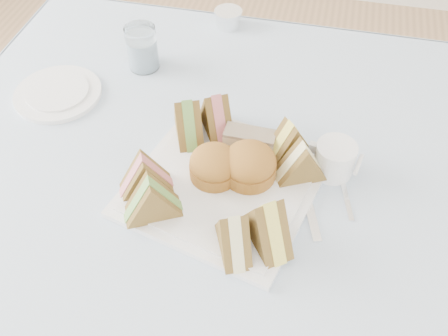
% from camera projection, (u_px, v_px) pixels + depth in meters
% --- Properties ---
extents(floor, '(4.00, 4.00, 0.00)m').
position_uv_depth(floor, '(200.00, 329.00, 1.49)').
color(floor, '#9E7751').
rests_on(floor, ground).
extents(table, '(0.90, 0.90, 0.74)m').
position_uv_depth(table, '(194.00, 265.00, 1.21)').
color(table, brown).
rests_on(table, floor).
extents(tablecloth, '(1.02, 1.02, 0.01)m').
position_uv_depth(tablecloth, '(185.00, 163.00, 0.93)').
color(tablecloth, silver).
rests_on(tablecloth, table).
extents(serving_plate, '(0.37, 0.37, 0.01)m').
position_uv_depth(serving_plate, '(224.00, 184.00, 0.89)').
color(serving_plate, white).
rests_on(serving_plate, tablecloth).
extents(sandwich_fl_a, '(0.10, 0.08, 0.08)m').
position_uv_depth(sandwich_fl_a, '(144.00, 173.00, 0.84)').
color(sandwich_fl_a, brown).
rests_on(sandwich_fl_a, serving_plate).
extents(sandwich_fl_b, '(0.11, 0.08, 0.09)m').
position_uv_depth(sandwich_fl_b, '(151.00, 197.00, 0.81)').
color(sandwich_fl_b, brown).
rests_on(sandwich_fl_b, serving_plate).
extents(sandwich_fr_a, '(0.10, 0.11, 0.09)m').
position_uv_depth(sandwich_fr_a, '(267.00, 221.00, 0.77)').
color(sandwich_fr_a, brown).
rests_on(sandwich_fr_a, serving_plate).
extents(sandwich_fr_b, '(0.08, 0.10, 0.08)m').
position_uv_depth(sandwich_fr_b, '(234.00, 232.00, 0.76)').
color(sandwich_fr_b, brown).
rests_on(sandwich_fr_b, serving_plate).
extents(sandwich_bl_a, '(0.08, 0.11, 0.09)m').
position_uv_depth(sandwich_bl_a, '(188.00, 119.00, 0.93)').
color(sandwich_bl_a, brown).
rests_on(sandwich_bl_a, serving_plate).
extents(sandwich_bl_b, '(0.09, 0.11, 0.09)m').
position_uv_depth(sandwich_bl_b, '(216.00, 113.00, 0.94)').
color(sandwich_bl_b, brown).
rests_on(sandwich_bl_b, serving_plate).
extents(sandwich_br_a, '(0.10, 0.08, 0.08)m').
position_uv_depth(sandwich_br_a, '(302.00, 161.00, 0.86)').
color(sandwich_br_a, brown).
rests_on(sandwich_br_a, serving_plate).
extents(sandwich_br_b, '(0.10, 0.09, 0.08)m').
position_uv_depth(sandwich_br_b, '(289.00, 139.00, 0.90)').
color(sandwich_br_b, brown).
rests_on(sandwich_br_b, serving_plate).
extents(scone_left, '(0.10, 0.10, 0.06)m').
position_uv_depth(scone_left, '(214.00, 165.00, 0.87)').
color(scone_left, olive).
rests_on(scone_left, serving_plate).
extents(scone_right, '(0.10, 0.10, 0.06)m').
position_uv_depth(scone_right, '(249.00, 164.00, 0.87)').
color(scone_right, olive).
rests_on(scone_right, serving_plate).
extents(pastry_slice, '(0.10, 0.04, 0.04)m').
position_uv_depth(pastry_slice, '(250.00, 141.00, 0.92)').
color(pastry_slice, tan).
rests_on(pastry_slice, serving_plate).
extents(side_plate, '(0.21, 0.21, 0.01)m').
position_uv_depth(side_plate, '(58.00, 94.00, 1.05)').
color(side_plate, white).
rests_on(side_plate, tablecloth).
extents(water_glass, '(0.08, 0.08, 0.10)m').
position_uv_depth(water_glass, '(142.00, 48.00, 1.09)').
color(water_glass, white).
rests_on(water_glass, tablecloth).
extents(tea_strainer, '(0.09, 0.09, 0.04)m').
position_uv_depth(tea_strainer, '(228.00, 19.00, 1.22)').
color(tea_strainer, white).
rests_on(tea_strainer, tablecloth).
extents(knife, '(0.07, 0.18, 0.00)m').
position_uv_depth(knife, '(307.00, 197.00, 0.87)').
color(knife, white).
rests_on(knife, tablecloth).
extents(fork, '(0.05, 0.15, 0.00)m').
position_uv_depth(fork, '(343.00, 185.00, 0.89)').
color(fork, white).
rests_on(fork, tablecloth).
extents(creamer_jug, '(0.09, 0.09, 0.06)m').
position_uv_depth(creamer_jug, '(335.00, 159.00, 0.89)').
color(creamer_jug, white).
rests_on(creamer_jug, tablecloth).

